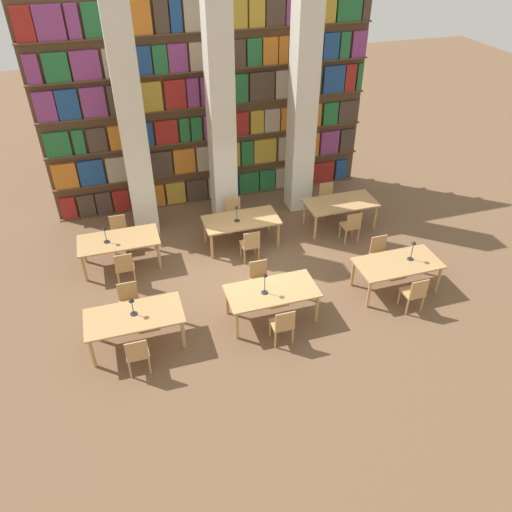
{
  "coord_description": "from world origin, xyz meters",
  "views": [
    {
      "loc": [
        -2.68,
        -8.86,
        7.26
      ],
      "look_at": [
        0.0,
        -0.14,
        0.66
      ],
      "focal_mm": 35.0,
      "sensor_mm": 36.0,
      "label": 1
    }
  ],
  "objects_px": {
    "pillar_left": "(131,121)",
    "chair_11": "(327,198)",
    "reading_table_2": "(397,265)",
    "chair_4": "(414,293)",
    "desk_lamp_2": "(413,247)",
    "reading_table_5": "(341,205)",
    "chair_6": "(125,266)",
    "chair_8": "(250,244)",
    "pillar_center": "(221,111)",
    "chair_10": "(351,225)",
    "chair_7": "(119,232)",
    "desk_lamp_3": "(105,232)",
    "chair_5": "(380,253)",
    "desk_lamp_4": "(237,211)",
    "chair_3": "(260,279)",
    "reading_table_3": "(119,242)",
    "reading_table_1": "(272,293)",
    "desk_lamp_1": "(265,280)",
    "chair_1": "(129,302)",
    "chair_2": "(283,324)",
    "chair_0": "(137,353)",
    "pillar_right": "(303,102)",
    "reading_table_0": "(134,318)",
    "desk_lamp_0": "(132,304)",
    "reading_table_4": "(241,222)",
    "chair_9": "(234,213)"
  },
  "relations": [
    {
      "from": "pillar_center",
      "to": "chair_10",
      "type": "relative_size",
      "value": 6.84
    },
    {
      "from": "pillar_left",
      "to": "chair_5",
      "type": "height_order",
      "value": "pillar_left"
    },
    {
      "from": "chair_10",
      "to": "desk_lamp_3",
      "type": "bearing_deg",
      "value": 173.89
    },
    {
      "from": "chair_7",
      "to": "chair_11",
      "type": "relative_size",
      "value": 1.0
    },
    {
      "from": "chair_9",
      "to": "chair_1",
      "type": "bearing_deg",
      "value": 42.91
    },
    {
      "from": "reading_table_3",
      "to": "desk_lamp_4",
      "type": "distance_m",
      "value": 2.9
    },
    {
      "from": "desk_lamp_2",
      "to": "chair_6",
      "type": "bearing_deg",
      "value": 162.21
    },
    {
      "from": "pillar_right",
      "to": "reading_table_0",
      "type": "xyz_separation_m",
      "value": [
        -5.0,
        -4.22,
        -2.34
      ]
    },
    {
      "from": "reading_table_2",
      "to": "reading_table_5",
      "type": "relative_size",
      "value": 1.0
    },
    {
      "from": "desk_lamp_2",
      "to": "reading_table_5",
      "type": "xyz_separation_m",
      "value": [
        -0.39,
        2.78,
        -0.41
      ]
    },
    {
      "from": "chair_2",
      "to": "reading_table_5",
      "type": "relative_size",
      "value": 0.47
    },
    {
      "from": "chair_3",
      "to": "chair_0",
      "type": "bearing_deg",
      "value": 27.17
    },
    {
      "from": "reading_table_3",
      "to": "chair_9",
      "type": "xyz_separation_m",
      "value": [
        3.01,
        0.77,
        -0.18
      ]
    },
    {
      "from": "chair_1",
      "to": "chair_6",
      "type": "xyz_separation_m",
      "value": [
        0.01,
        1.25,
        0.0
      ]
    },
    {
      "from": "reading_table_4",
      "to": "chair_8",
      "type": "height_order",
      "value": "chair_8"
    },
    {
      "from": "chair_8",
      "to": "chair_3",
      "type": "bearing_deg",
      "value": -97.87
    },
    {
      "from": "reading_table_1",
      "to": "chair_3",
      "type": "bearing_deg",
      "value": 91.76
    },
    {
      "from": "reading_table_0",
      "to": "desk_lamp_3",
      "type": "relative_size",
      "value": 4.35
    },
    {
      "from": "chair_2",
      "to": "chair_10",
      "type": "xyz_separation_m",
      "value": [
        2.87,
        2.9,
        0.0
      ]
    },
    {
      "from": "chair_1",
      "to": "desk_lamp_2",
      "type": "relative_size",
      "value": 1.81
    },
    {
      "from": "chair_5",
      "to": "desk_lamp_3",
      "type": "distance_m",
      "value": 6.39
    },
    {
      "from": "pillar_left",
      "to": "chair_3",
      "type": "height_order",
      "value": "pillar_left"
    },
    {
      "from": "chair_3",
      "to": "desk_lamp_4",
      "type": "height_order",
      "value": "desk_lamp_4"
    },
    {
      "from": "reading_table_2",
      "to": "chair_11",
      "type": "bearing_deg",
      "value": 91.66
    },
    {
      "from": "desk_lamp_1",
      "to": "chair_8",
      "type": "height_order",
      "value": "desk_lamp_1"
    },
    {
      "from": "chair_1",
      "to": "chair_7",
      "type": "relative_size",
      "value": 1.0
    },
    {
      "from": "desk_lamp_0",
      "to": "desk_lamp_3",
      "type": "xyz_separation_m",
      "value": [
        -0.35,
        2.68,
        0.03
      ]
    },
    {
      "from": "chair_1",
      "to": "chair_9",
      "type": "relative_size",
      "value": 1.0
    },
    {
      "from": "pillar_center",
      "to": "chair_10",
      "type": "xyz_separation_m",
      "value": [
        2.78,
        -2.14,
        -2.52
      ]
    },
    {
      "from": "chair_1",
      "to": "chair_2",
      "type": "relative_size",
      "value": 1.0
    },
    {
      "from": "desk_lamp_2",
      "to": "desk_lamp_3",
      "type": "xyz_separation_m",
      "value": [
        -6.39,
        2.66,
        -0.04
      ]
    },
    {
      "from": "desk_lamp_3",
      "to": "pillar_left",
      "type": "bearing_deg",
      "value": 55.61
    },
    {
      "from": "chair_7",
      "to": "desk_lamp_3",
      "type": "relative_size",
      "value": 2.04
    },
    {
      "from": "pillar_left",
      "to": "chair_7",
      "type": "distance_m",
      "value": 2.72
    },
    {
      "from": "pillar_right",
      "to": "reading_table_0",
      "type": "height_order",
      "value": "pillar_right"
    },
    {
      "from": "chair_6",
      "to": "chair_11",
      "type": "bearing_deg",
      "value": 15.58
    },
    {
      "from": "chair_6",
      "to": "reading_table_4",
      "type": "distance_m",
      "value": 3.06
    },
    {
      "from": "chair_5",
      "to": "desk_lamp_4",
      "type": "distance_m",
      "value": 3.56
    },
    {
      "from": "chair_3",
      "to": "reading_table_3",
      "type": "distance_m",
      "value": 3.51
    },
    {
      "from": "chair_6",
      "to": "chair_8",
      "type": "xyz_separation_m",
      "value": [
        2.97,
        0.02,
        0.0
      ]
    },
    {
      "from": "pillar_center",
      "to": "desk_lamp_0",
      "type": "relative_size",
      "value": 15.28
    },
    {
      "from": "pillar_left",
      "to": "chair_11",
      "type": "height_order",
      "value": "pillar_left"
    },
    {
      "from": "chair_8",
      "to": "reading_table_5",
      "type": "distance_m",
      "value": 2.85
    },
    {
      "from": "chair_0",
      "to": "pillar_left",
      "type": "bearing_deg",
      "value": 81.56
    },
    {
      "from": "reading_table_2",
      "to": "reading_table_3",
      "type": "xyz_separation_m",
      "value": [
        -5.81,
        2.73,
        0.0
      ]
    },
    {
      "from": "pillar_center",
      "to": "reading_table_5",
      "type": "relative_size",
      "value": 3.21
    },
    {
      "from": "chair_6",
      "to": "desk_lamp_3",
      "type": "xyz_separation_m",
      "value": [
        -0.3,
        0.71,
        0.55
      ]
    },
    {
      "from": "reading_table_2",
      "to": "chair_4",
      "type": "distance_m",
      "value": 0.77
    },
    {
      "from": "chair_7",
      "to": "pillar_left",
      "type": "bearing_deg",
      "value": -135.56
    },
    {
      "from": "chair_3",
      "to": "chair_5",
      "type": "bearing_deg",
      "value": -178.23
    }
  ]
}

